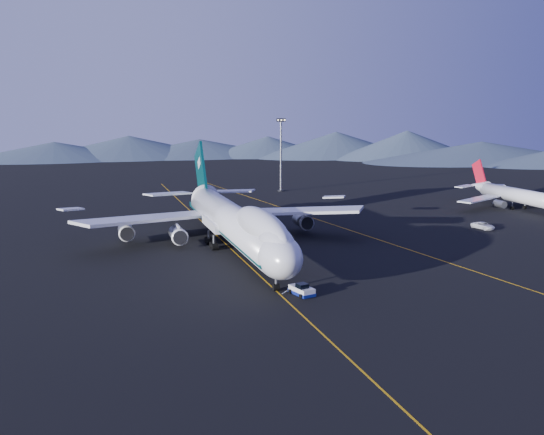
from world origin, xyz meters
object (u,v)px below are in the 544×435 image
object	(u,v)px
pushback_tug	(302,291)
second_jet	(520,196)
floodlight_mast	(281,155)
boeing_747	(233,221)
service_van	(483,226)

from	to	relation	value
pushback_tug	second_jet	size ratio (longest dim) A/B	0.11
second_jet	floodlight_mast	size ratio (longest dim) A/B	1.80
boeing_747	second_jet	world-z (taller)	boeing_747
pushback_tug	floodlight_mast	xyz separation A→B (m)	(32.20, 108.15, 11.44)
second_jet	pushback_tug	bearing A→B (deg)	-147.04
boeing_747	pushback_tug	size ratio (longest dim) A/B	15.46
pushback_tug	floodlight_mast	distance (m)	113.42
floodlight_mast	second_jet	bearing A→B (deg)	-47.43
pushback_tug	floodlight_mast	size ratio (longest dim) A/B	0.20
boeing_747	service_van	distance (m)	59.37
boeing_747	pushback_tug	world-z (taller)	boeing_747
boeing_747	floodlight_mast	bearing A→B (deg)	65.88
boeing_747	second_jet	distance (m)	88.52
pushback_tug	service_van	size ratio (longest dim) A/B	0.85
boeing_747	pushback_tug	xyz separation A→B (m)	(3.00, -29.53, -5.23)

